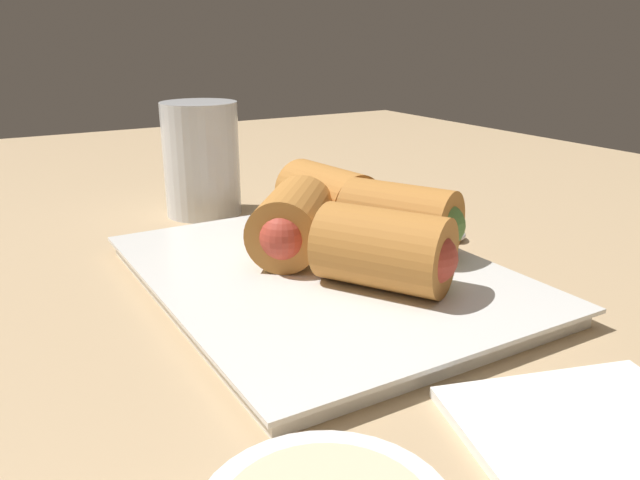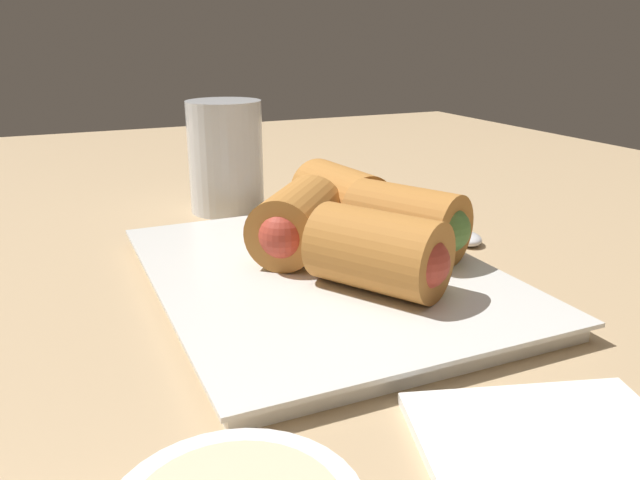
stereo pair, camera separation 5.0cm
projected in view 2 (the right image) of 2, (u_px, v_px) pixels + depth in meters
The scene contains 8 objects.
table_surface at pixel (347, 297), 48.39cm from camera, with size 180.00×140.00×2.00cm.
serving_plate at pixel (320, 277), 47.72cm from camera, with size 31.79×24.43×1.50cm.
roll_front_left at pixel (344, 198), 56.27cm from camera, with size 10.21×6.53×5.59cm.
roll_front_right at pixel (411, 222), 49.29cm from camera, with size 10.53×9.03×5.59cm.
roll_back_left at pixel (295, 223), 49.09cm from camera, with size 10.48×10.03×5.59cm.
roll_back_right at pixel (381, 253), 42.33cm from camera, with size 10.57×9.40×5.59cm.
spoon at pixel (461, 233), 59.11cm from camera, with size 15.77×6.44×1.12cm.
drinking_glass at pixel (226, 157), 66.54cm from camera, with size 7.90×7.90×11.80cm.
Camera 2 is at (-39.70, 20.14, 20.59)cm, focal length 35.00 mm.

